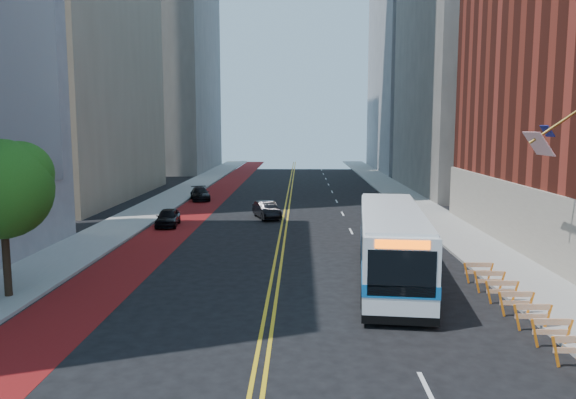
# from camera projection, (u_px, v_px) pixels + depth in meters

# --- Properties ---
(ground) EXTENTS (160.00, 160.00, 0.00)m
(ground) POSITION_uv_depth(u_px,v_px,m) (262.00, 359.00, 17.89)
(ground) COLOR black
(ground) RESTS_ON ground
(sidewalk_left) EXTENTS (4.00, 140.00, 0.15)m
(sidewalk_left) POSITION_uv_depth(u_px,v_px,m) (146.00, 212.00, 47.88)
(sidewalk_left) COLOR gray
(sidewalk_left) RESTS_ON ground
(sidewalk_right) EXTENTS (4.00, 140.00, 0.15)m
(sidewalk_right) POSITION_uv_depth(u_px,v_px,m) (428.00, 213.00, 47.35)
(sidewalk_right) COLOR gray
(sidewalk_right) RESTS_ON ground
(bus_lane_paint) EXTENTS (3.60, 140.00, 0.01)m
(bus_lane_paint) POSITION_uv_depth(u_px,v_px,m) (191.00, 213.00, 47.80)
(bus_lane_paint) COLOR maroon
(bus_lane_paint) RESTS_ON ground
(center_line_inner) EXTENTS (0.14, 140.00, 0.01)m
(center_line_inner) POSITION_uv_depth(u_px,v_px,m) (284.00, 214.00, 47.63)
(center_line_inner) COLOR gold
(center_line_inner) RESTS_ON ground
(center_line_outer) EXTENTS (0.14, 140.00, 0.01)m
(center_line_outer) POSITION_uv_depth(u_px,v_px,m) (288.00, 214.00, 47.62)
(center_line_outer) COLOR gold
(center_line_outer) RESTS_ON ground
(lane_dashes) EXTENTS (0.14, 98.20, 0.01)m
(lane_dashes) POSITION_uv_depth(u_px,v_px,m) (337.00, 201.00, 55.45)
(lane_dashes) COLOR silver
(lane_dashes) RESTS_ON ground
(midrise_right_near) EXTENTS (18.00, 26.00, 40.00)m
(midrise_right_near) POSITION_uv_depth(u_px,v_px,m) (497.00, 12.00, 62.38)
(midrise_right_near) COLOR slate
(midrise_right_near) RESTS_ON ground
(midrise_right_far) EXTENTS (20.00, 28.00, 55.00)m
(midrise_right_far) POSITION_uv_depth(u_px,v_px,m) (441.00, 1.00, 91.12)
(midrise_right_far) COLOR gray
(midrise_right_far) RESTS_ON ground
(construction_barriers) EXTENTS (1.42, 10.91, 1.00)m
(construction_barriers) POSITION_uv_depth(u_px,v_px,m) (524.00, 306.00, 20.99)
(construction_barriers) COLOR orange
(construction_barriers) RESTS_ON ground
(street_tree) EXTENTS (4.20, 4.20, 6.70)m
(street_tree) POSITION_uv_depth(u_px,v_px,m) (3.00, 185.00, 23.49)
(street_tree) COLOR black
(street_tree) RESTS_ON sidewalk_left
(transit_bus) EXTENTS (4.12, 13.03, 3.52)m
(transit_bus) POSITION_uv_depth(u_px,v_px,m) (391.00, 244.00, 26.50)
(transit_bus) COLOR silver
(transit_bus) RESTS_ON ground
(car_a) EXTENTS (1.84, 3.94, 1.31)m
(car_a) POSITION_uv_depth(u_px,v_px,m) (168.00, 217.00, 41.58)
(car_a) COLOR black
(car_a) RESTS_ON ground
(car_b) EXTENTS (2.65, 4.35, 1.35)m
(car_b) POSITION_uv_depth(u_px,v_px,m) (267.00, 210.00, 45.07)
(car_b) COLOR black
(car_b) RESTS_ON ground
(car_c) EXTENTS (2.81, 4.68, 1.27)m
(car_c) POSITION_uv_depth(u_px,v_px,m) (200.00, 194.00, 56.23)
(car_c) COLOR black
(car_c) RESTS_ON ground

